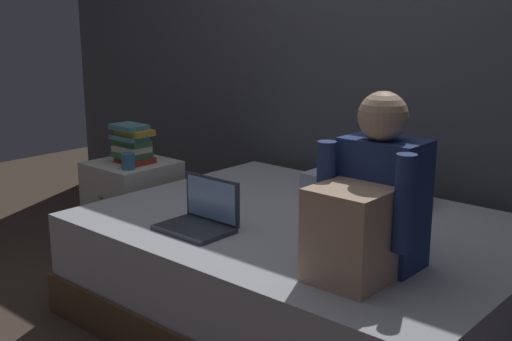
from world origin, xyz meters
The scene contains 9 objects.
ground_plane centered at (0.00, 0.00, 0.00)m, with size 8.00×8.00×0.00m, color #47382D.
wall_back centered at (0.00, 1.20, 1.35)m, with size 5.60×0.10×2.70m, color #4C4F54.
bed centered at (0.20, 0.30, 0.25)m, with size 2.00×1.50×0.50m.
nightstand centered at (-1.10, 0.31, 0.28)m, with size 0.44×0.46×0.57m.
person_sitting centered at (0.71, -0.02, 0.75)m, with size 0.39×0.44×0.66m.
laptop centered at (-0.09, -0.10, 0.55)m, with size 0.32×0.23×0.22m.
pillow centered at (0.22, 0.75, 0.56)m, with size 0.56×0.36×0.13m, color silver.
book_stack centered at (-1.08, 0.31, 0.68)m, with size 0.24×0.17×0.23m.
mug centered at (-0.97, 0.19, 0.61)m, with size 0.08×0.08×0.09m, color teal.
Camera 1 is at (1.86, -1.94, 1.42)m, focal length 45.17 mm.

